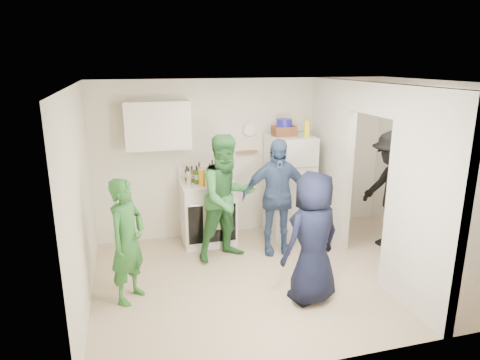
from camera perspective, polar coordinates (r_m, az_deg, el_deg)
name	(u,v)px	position (r m, az deg, el deg)	size (l,w,h in m)	color
floor	(281,276)	(5.85, 5.46, -12.60)	(4.80, 4.80, 0.00)	tan
wall_back	(246,157)	(6.93, 0.79, 3.06)	(4.80, 4.80, 0.00)	silver
wall_front	(352,238)	(3.93, 14.74, -7.51)	(4.80, 4.80, 0.00)	silver
wall_left	(80,202)	(5.06, -20.51, -2.74)	(3.40, 3.40, 0.00)	silver
wall_right	(445,173)	(6.60, 25.65, 0.85)	(3.40, 3.40, 0.00)	silver
ceiling	(286,84)	(5.16, 6.19, 12.67)	(4.80, 4.80, 0.00)	white
partition_pier_back	(330,161)	(6.83, 11.95, 2.51)	(0.12, 1.20, 2.50)	silver
partition_pier_front	(424,205)	(5.04, 23.28, -3.10)	(0.12, 1.20, 2.50)	silver
partition_header	(375,99)	(5.72, 17.59, 10.31)	(0.12, 1.00, 0.40)	silver
stove	(208,212)	(6.68, -4.31, -4.27)	(0.82, 0.69, 0.98)	white
upper_cabinet	(157,125)	(6.41, -10.95, 7.19)	(0.95, 0.34, 0.70)	silver
fridge	(289,186)	(6.91, 6.61, -0.82)	(0.67, 0.65, 1.63)	silver
wicker_basket	(284,131)	(6.73, 5.90, 6.51)	(0.35, 0.25, 0.15)	brown
blue_bowl	(284,123)	(6.71, 5.93, 7.61)	(0.24, 0.24, 0.11)	#1A1593
yellow_cup_stack_top	(307,128)	(6.70, 8.94, 6.81)	(0.09, 0.09, 0.25)	yellow
wall_clock	(249,130)	(6.85, 1.26, 6.72)	(0.22, 0.22, 0.03)	white
spice_shelf	(247,152)	(6.87, 0.91, 3.78)	(0.35, 0.08, 0.03)	olive
nook_window	(437,142)	(6.66, 24.82, 4.60)	(0.03, 0.70, 0.80)	black
nook_window_frame	(436,142)	(6.65, 24.72, 4.60)	(0.04, 0.76, 0.86)	white
nook_valance	(438,117)	(6.59, 24.90, 7.58)	(0.04, 0.82, 0.18)	white
yellow_cup_stack_stove	(202,178)	(6.27, -5.11, 0.28)	(0.09, 0.09, 0.25)	#FFAC15
red_cup	(224,180)	(6.37, -2.12, -0.03)	(0.09, 0.09, 0.12)	#B20B27
person_green_left	(127,241)	(5.16, -14.79, -7.86)	(0.55, 0.36, 1.50)	#30712D
person_green_center	(227,198)	(6.00, -1.72, -2.41)	(0.88, 0.68, 1.80)	#347737
person_denim	(276,197)	(6.23, 4.85, -2.24)	(1.00, 0.42, 1.71)	#3C5984
person_navy	(313,238)	(5.04, 9.68, -7.63)	(0.77, 0.50, 1.58)	black
person_nook	(392,191)	(6.72, 19.58, -1.38)	(1.16, 0.67, 1.79)	black
bottle_a	(187,173)	(6.56, -7.11, 0.89)	(0.06, 0.06, 0.24)	maroon
bottle_b	(197,175)	(6.38, -5.80, 0.69)	(0.08, 0.08, 0.28)	#2A551C
bottle_c	(199,171)	(6.63, -5.46, 1.23)	(0.06, 0.06, 0.27)	#A3ABB1
bottle_d	(210,174)	(6.44, -4.06, 0.87)	(0.07, 0.07, 0.28)	brown
bottle_e	(212,169)	(6.68, -3.72, 1.45)	(0.06, 0.06, 0.29)	#A6ACB8
bottle_f	(218,172)	(6.55, -2.95, 1.09)	(0.08, 0.08, 0.27)	#143721
bottle_g	(222,168)	(6.68, -2.39, 1.57)	(0.06, 0.06, 0.31)	olive
bottle_h	(189,176)	(6.32, -6.87, 0.50)	(0.06, 0.06, 0.28)	#B2B9BE
bottle_i	(210,172)	(6.61, -4.09, 1.12)	(0.07, 0.07, 0.25)	#57290E
bottle_j	(228,172)	(6.47, -1.64, 1.10)	(0.08, 0.08, 0.31)	#1F5A2B
bottle_k	(192,174)	(6.48, -6.42, 0.77)	(0.07, 0.07, 0.25)	brown
bottle_l	(218,174)	(6.38, -2.94, 0.79)	(0.07, 0.07, 0.29)	gray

